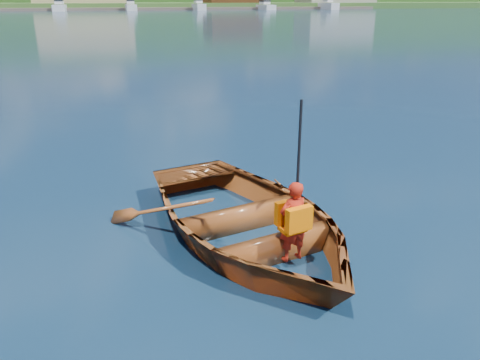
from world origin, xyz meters
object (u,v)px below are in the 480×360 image
object	(u,v)px
dock	(134,9)
marina_yachts	(107,6)
rowboat	(246,219)
child_paddler	(293,220)

from	to	relation	value
dock	marina_yachts	distance (m)	9.45
marina_yachts	rowboat	bearing A→B (deg)	-90.27
child_paddler	rowboat	bearing A→B (deg)	112.19
rowboat	child_paddler	world-z (taller)	child_paddler
child_paddler	marina_yachts	xyz separation A→B (m)	(0.32, 144.26, 0.73)
rowboat	marina_yachts	size ratio (longest dim) A/B	0.03
rowboat	child_paddler	size ratio (longest dim) A/B	2.51
dock	child_paddler	bearing A→B (deg)	-93.25
rowboat	child_paddler	xyz separation A→B (m)	(0.34, -0.84, 0.33)
rowboat	dock	size ratio (longest dim) A/B	0.03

